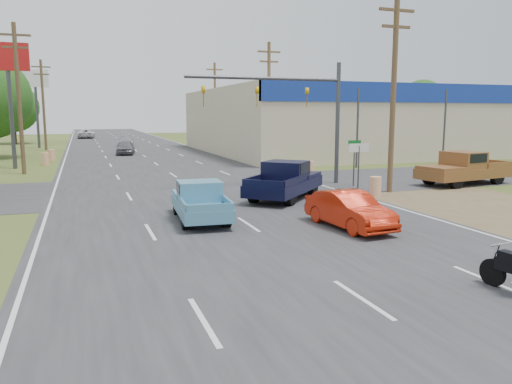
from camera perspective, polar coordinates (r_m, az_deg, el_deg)
name	(u,v)px	position (r m, az deg, el deg)	size (l,w,h in m)	color
ground	(362,300)	(11.56, 12.02, -11.97)	(200.00, 200.00, 0.00)	#3A471C
main_road	(144,156)	(49.68, -12.64, 4.02)	(15.00, 180.00, 0.02)	#2D2D30
cross_road	(192,187)	(28.08, -7.34, 0.51)	(120.00, 10.00, 0.02)	#2D2D30
dirt_verge	(452,200)	(25.77, 21.49, -0.80)	(8.00, 18.00, 0.01)	brown
big_box_store	(422,120)	(61.92, 18.42, 7.77)	(50.00, 28.10, 6.60)	#B7A88C
utility_pole_1	(394,89)	(26.92, 15.44, 11.24)	(2.00, 0.28, 10.00)	#4C3823
utility_pole_2	(269,99)	(42.98, 1.48, 10.58)	(2.00, 0.28, 10.00)	#4C3823
utility_pole_3	(215,103)	(60.15, -4.70, 10.08)	(2.00, 0.28, 10.00)	#4C3823
utility_pole_5	(19,95)	(37.40, -25.49, 9.97)	(2.00, 0.28, 10.00)	#4C3823
utility_pole_6	(43,103)	(61.31, -23.14, 9.38)	(2.00, 0.28, 10.00)	#4C3823
tree_2	(13,107)	(75.67, -26.04, 8.71)	(6.72, 6.72, 8.32)	#422D19
tree_3	(422,102)	(99.80, 18.47, 9.70)	(8.40, 8.40, 10.40)	#422D19
tree_5	(253,105)	(110.15, -0.36, 9.88)	(7.98, 7.98, 9.88)	#422D19
barrel_0	(375,187)	(25.49, 13.49, 0.60)	(0.56, 0.56, 1.00)	orange
barrel_1	(309,169)	(33.06, 6.12, 2.66)	(0.56, 0.56, 1.00)	orange
barrel_2	(45,159)	(43.42, -22.94, 3.50)	(0.56, 0.56, 1.00)	orange
barrel_3	(52,155)	(47.39, -22.29, 3.93)	(0.56, 0.56, 1.00)	orange
pole_sign_left_near	(8,71)	(41.58, -26.49, 12.28)	(3.00, 0.35, 9.20)	#3F3F44
pole_sign_left_far	(35,87)	(65.43, -23.91, 10.89)	(3.00, 0.35, 9.20)	#3F3F44
lane_sign	(359,155)	(27.12, 11.68, 4.13)	(1.20, 0.08, 2.52)	#3F3F44
street_name_sign	(354,158)	(28.74, 11.15, 3.82)	(0.80, 0.08, 2.61)	#3F3F44
signal_mast	(296,101)	(28.62, 4.57, 10.35)	(9.12, 0.40, 7.00)	#3F3F44
red_convertible	(349,210)	(18.21, 10.59, -2.06)	(1.40, 4.02, 1.32)	#AD1C08
blue_pickup	(200,200)	(19.40, -6.45, -0.95)	(2.10, 4.73, 1.53)	black
navy_pickup	(286,180)	(24.23, 3.43, 1.41)	(5.31, 5.44, 1.82)	black
brown_pickup	(462,168)	(31.27, 22.52, 2.54)	(6.09, 3.13, 1.93)	black
distant_car_grey	(125,148)	(52.15, -14.69, 4.94)	(1.67, 4.15, 1.41)	slate
distant_car_silver	(126,141)	(65.39, -14.65, 5.64)	(1.83, 4.51, 1.31)	#98999D
distant_car_white	(86,134)	(88.56, -18.81, 6.31)	(2.51, 5.45, 1.51)	silver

